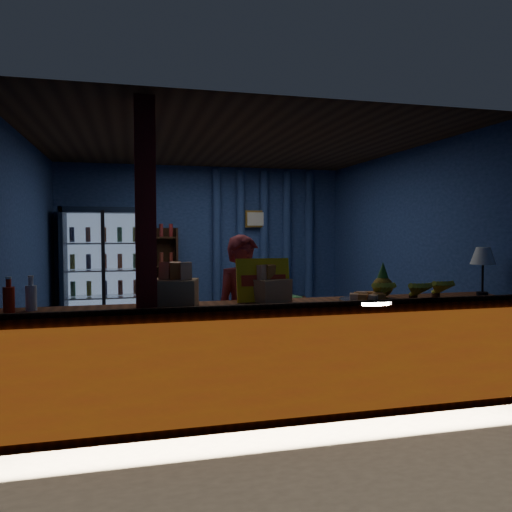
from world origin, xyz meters
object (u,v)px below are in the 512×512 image
at_px(shopkeeper, 244,317).
at_px(table_lamp, 483,258).
at_px(green_chair, 274,313).
at_px(pastry_tray, 367,299).

distance_m(shopkeeper, table_lamp, 2.31).
relative_size(shopkeeper, green_chair, 2.38).
relative_size(green_chair, pastry_tray, 1.36).
bearing_deg(green_chair, shopkeeper, 54.96).
bearing_deg(shopkeeper, pastry_tray, -37.36).
bearing_deg(table_lamp, pastry_tray, -174.56).
bearing_deg(pastry_tray, shopkeeper, 147.59).
height_order(green_chair, pastry_tray, pastry_tray).
height_order(pastry_tray, table_lamp, table_lamp).
bearing_deg(pastry_tray, green_chair, 87.05).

